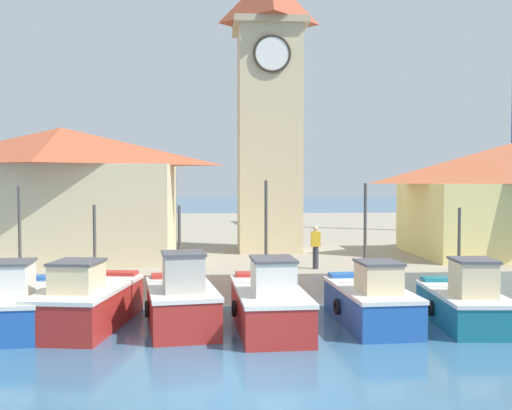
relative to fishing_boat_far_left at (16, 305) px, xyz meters
name	(u,v)px	position (x,y,z in m)	size (l,w,h in m)	color
ground_plane	(245,385)	(6.58, -5.42, -0.73)	(300.00, 300.00, 0.00)	#386689
quay_wharf	(223,237)	(6.58, 22.84, -0.18)	(120.00, 40.00, 1.12)	#9E937F
fishing_boat_far_left	(16,305)	(0.00, 0.00, 0.00)	(2.44, 4.81, 4.28)	#2356A8
fishing_boat_left_outer	(87,302)	(2.10, 0.10, 0.02)	(2.85, 5.14, 3.68)	#AD2823
fishing_boat_left_inner	(181,301)	(4.95, -0.25, 0.07)	(2.53, 4.38, 3.68)	#AD2823
fishing_boat_mid_left	(269,303)	(7.58, -0.46, 0.04)	(2.20, 5.29, 4.45)	#AD2823
fishing_boat_center	(371,301)	(10.75, -0.21, -0.01)	(2.15, 4.65, 4.36)	#2356A8
fishing_boat_mid_right	(465,302)	(13.64, -0.46, -0.03)	(2.20, 4.48, 3.59)	#196B7F
clock_tower	(269,104)	(8.55, 9.97, 7.31)	(3.37, 3.37, 14.67)	beige
warehouse_left	(62,192)	(-0.46, 7.54, 3.23)	(9.66, 6.11, 5.56)	beige
dock_worker_near_tower	(316,246)	(9.76, 4.02, 1.23)	(0.34, 0.22, 1.62)	#33333D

